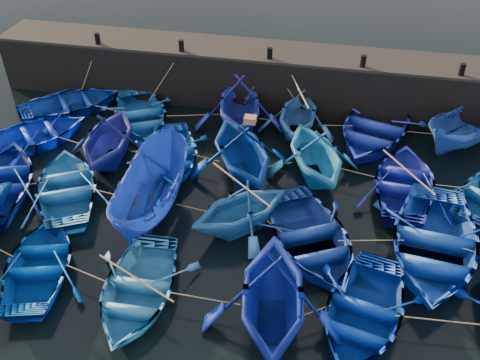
% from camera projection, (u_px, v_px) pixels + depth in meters
% --- Properties ---
extents(ground, '(120.00, 120.00, 0.00)m').
position_uv_depth(ground, '(220.00, 255.00, 17.44)').
color(ground, black).
rests_on(ground, ground).
extents(quay_wall, '(26.00, 2.50, 2.50)m').
position_uv_depth(quay_wall, '(272.00, 78.00, 24.88)').
color(quay_wall, black).
rests_on(quay_wall, ground).
extents(quay_top, '(26.00, 2.50, 0.12)m').
position_uv_depth(quay_top, '(273.00, 51.00, 24.08)').
color(quay_top, black).
rests_on(quay_top, quay_wall).
extents(bollard_0, '(0.24, 0.24, 0.50)m').
position_uv_depth(bollard_0, '(97.00, 39.00, 24.48)').
color(bollard_0, black).
rests_on(bollard_0, quay_top).
extents(bollard_1, '(0.24, 0.24, 0.50)m').
position_uv_depth(bollard_1, '(181.00, 46.00, 23.84)').
color(bollard_1, black).
rests_on(bollard_1, quay_top).
extents(bollard_2, '(0.24, 0.24, 0.50)m').
position_uv_depth(bollard_2, '(270.00, 53.00, 23.19)').
color(bollard_2, black).
rests_on(bollard_2, quay_top).
extents(bollard_3, '(0.24, 0.24, 0.50)m').
position_uv_depth(bollard_3, '(363.00, 61.00, 22.55)').
color(bollard_3, black).
rests_on(bollard_3, quay_top).
extents(bollard_4, '(0.24, 0.24, 0.50)m').
position_uv_depth(bollard_4, '(462.00, 69.00, 21.91)').
color(bollard_4, black).
rests_on(bollard_4, quay_top).
extents(boat_0, '(5.65, 5.45, 0.95)m').
position_uv_depth(boat_0, '(71.00, 103.00, 24.53)').
color(boat_0, navy).
rests_on(boat_0, ground).
extents(boat_1, '(5.34, 5.92, 1.01)m').
position_uv_depth(boat_1, '(140.00, 115.00, 23.63)').
color(boat_1, '#16589F').
rests_on(boat_1, ground).
extents(boat_2, '(4.82, 5.31, 2.41)m').
position_uv_depth(boat_2, '(239.00, 103.00, 23.05)').
color(boat_2, navy).
rests_on(boat_2, ground).
extents(boat_3, '(3.47, 4.00, 2.06)m').
position_uv_depth(boat_3, '(298.00, 113.00, 22.72)').
color(boat_3, '#2D60AF').
rests_on(boat_3, ground).
extents(boat_4, '(5.45, 6.53, 1.17)m').
position_uv_depth(boat_4, '(374.00, 127.00, 22.64)').
color(boat_4, '#192B9C').
rests_on(boat_4, ground).
extents(boat_5, '(4.34, 4.65, 1.79)m').
position_uv_depth(boat_5, '(466.00, 130.00, 21.90)').
color(boat_5, '#244996').
rests_on(boat_5, ground).
extents(boat_6, '(5.46, 5.50, 0.94)m').
position_uv_depth(boat_6, '(34.00, 135.00, 22.39)').
color(boat_6, '#0927D4').
rests_on(boat_6, ground).
extents(boat_7, '(4.03, 4.57, 2.25)m').
position_uv_depth(boat_7, '(108.00, 137.00, 21.04)').
color(boat_7, navy).
rests_on(boat_7, ground).
extents(boat_8, '(4.39, 5.18, 0.91)m').
position_uv_depth(boat_8, '(171.00, 154.00, 21.28)').
color(boat_8, blue).
rests_on(boat_8, ground).
extents(boat_9, '(5.77, 6.02, 2.46)m').
position_uv_depth(boat_9, '(242.00, 150.00, 20.15)').
color(boat_9, navy).
rests_on(boat_9, ground).
extents(boat_10, '(5.09, 5.40, 2.25)m').
position_uv_depth(boat_10, '(316.00, 153.00, 20.16)').
color(boat_10, '#217DD1').
rests_on(boat_10, ground).
extents(boat_11, '(3.70, 4.96, 0.98)m').
position_uv_depth(boat_11, '(405.00, 183.00, 19.73)').
color(boat_11, navy).
rests_on(boat_11, ground).
extents(boat_13, '(5.06, 6.01, 1.07)m').
position_uv_depth(boat_13, '(1.00, 182.00, 19.67)').
color(boat_13, navy).
rests_on(boat_13, ground).
extents(boat_14, '(5.13, 5.71, 0.97)m').
position_uv_depth(boat_14, '(67.00, 187.00, 19.54)').
color(boat_14, '#2267B5').
rests_on(boat_14, ground).
extents(boat_15, '(2.01, 5.29, 2.04)m').
position_uv_depth(boat_15, '(151.00, 190.00, 18.50)').
color(boat_15, '#19379C').
rests_on(boat_15, ground).
extents(boat_16, '(4.86, 4.83, 1.94)m').
position_uv_depth(boat_16, '(241.00, 207.00, 17.86)').
color(boat_16, '#2465B1').
rests_on(boat_16, ground).
extents(boat_17, '(5.55, 6.16, 1.05)m').
position_uv_depth(boat_17, '(310.00, 237.00, 17.34)').
color(boat_17, navy).
rests_on(boat_17, ground).
extents(boat_18, '(4.75, 6.20, 1.20)m').
position_uv_depth(boat_18, '(433.00, 243.00, 17.03)').
color(boat_18, blue).
rests_on(boat_18, ground).
extents(boat_21, '(4.07, 4.91, 0.88)m').
position_uv_depth(boat_21, '(40.00, 263.00, 16.54)').
color(boat_21, '#003F9E').
rests_on(boat_21, ground).
extents(boat_22, '(3.39, 4.59, 0.92)m').
position_uv_depth(boat_22, '(137.00, 289.00, 15.68)').
color(boat_22, '#2E78BD').
rests_on(boat_22, ground).
extents(boat_23, '(4.57, 5.10, 2.41)m').
position_uv_depth(boat_23, '(273.00, 294.00, 14.56)').
color(boat_23, navy).
rests_on(boat_23, ground).
extents(boat_24, '(4.20, 5.18, 0.95)m').
position_uv_depth(boat_24, '(362.00, 312.00, 14.99)').
color(boat_24, '#063094').
rests_on(boat_24, ground).
extents(wooden_crate, '(0.43, 0.38, 0.24)m').
position_uv_depth(wooden_crate, '(250.00, 120.00, 19.29)').
color(wooden_crate, '#976641').
rests_on(wooden_crate, boat_9).
extents(mooring_ropes, '(17.54, 11.87, 2.10)m').
position_uv_depth(mooring_ropes, '(249.00, 153.00, 20.64)').
color(mooring_ropes, tan).
rests_on(mooring_ropes, ground).
extents(loose_oars, '(10.19, 12.27, 1.19)m').
position_uv_depth(loose_oars, '(280.00, 172.00, 18.53)').
color(loose_oars, '#99724C').
rests_on(loose_oars, ground).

